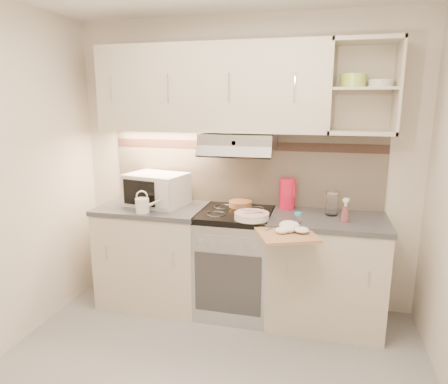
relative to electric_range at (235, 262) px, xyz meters
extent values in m
cube|color=beige|center=(0.00, 0.30, 0.80)|extent=(3.00, 0.04, 2.50)
cube|color=#C6B299|center=(0.00, 0.29, 0.77)|extent=(2.40, 0.02, 0.64)
cube|color=#38241E|center=(0.00, 0.28, 0.97)|extent=(2.40, 0.01, 0.08)
cube|color=beige|center=(-0.25, 0.13, 1.45)|extent=(1.90, 0.34, 0.70)
cube|color=beige|center=(0.95, 0.13, 1.45)|extent=(0.50, 0.34, 0.70)
cylinder|color=#A6C84D|center=(0.87, 0.13, 1.50)|extent=(0.19, 0.19, 0.10)
cylinder|color=silver|center=(1.07, 0.13, 1.48)|extent=(0.18, 0.18, 0.06)
cube|color=#B7B7BC|center=(0.00, 0.10, 1.03)|extent=(0.60, 0.40, 0.12)
cube|color=beige|center=(-0.75, 0.00, -0.02)|extent=(0.90, 0.60, 0.86)
cube|color=#47474C|center=(-0.75, 0.00, 0.43)|extent=(0.92, 0.62, 0.04)
cube|color=beige|center=(0.75, 0.00, -0.02)|extent=(0.90, 0.60, 0.86)
cube|color=#47474C|center=(0.75, 0.00, 0.43)|extent=(0.92, 0.62, 0.04)
cube|color=#B7B7BC|center=(0.00, 0.00, -0.03)|extent=(0.60, 0.58, 0.85)
cube|color=black|center=(0.00, 0.00, 0.42)|extent=(0.60, 0.60, 0.05)
cube|color=silver|center=(-0.73, 0.06, 0.59)|extent=(0.56, 0.46, 0.28)
cube|color=black|center=(-0.73, -0.13, 0.59)|extent=(0.32, 0.08, 0.21)
cylinder|color=silver|center=(-0.74, -0.22, 0.51)|extent=(0.11, 0.11, 0.12)
cone|color=silver|center=(-0.66, -0.20, 0.53)|extent=(0.16, 0.07, 0.09)
torus|color=silver|center=(-0.74, -0.22, 0.59)|extent=(0.10, 0.03, 0.10)
cylinder|color=silver|center=(0.17, -0.18, 0.46)|extent=(0.27, 0.27, 0.02)
cylinder|color=silver|center=(0.17, -0.18, 0.47)|extent=(0.27, 0.27, 0.02)
cylinder|color=silver|center=(0.17, -0.18, 0.49)|extent=(0.27, 0.27, 0.02)
cube|color=silver|center=(0.17, -0.18, 0.50)|extent=(0.18, 0.03, 0.01)
cylinder|color=olive|center=(0.01, 0.16, 0.47)|extent=(0.20, 0.20, 0.05)
cylinder|color=red|center=(0.40, 0.20, 0.58)|extent=(0.13, 0.13, 0.26)
cube|color=red|center=(0.47, 0.18, 0.61)|extent=(0.03, 0.04, 0.11)
cylinder|color=white|center=(0.77, 0.08, 0.54)|extent=(0.10, 0.10, 0.18)
cylinder|color=#B7B7BC|center=(0.77, 0.08, 0.64)|extent=(0.10, 0.10, 0.02)
cylinder|color=white|center=(0.52, -0.21, 0.48)|extent=(0.05, 0.05, 0.07)
cylinder|color=#278BC6|center=(0.52, -0.21, 0.52)|extent=(0.06, 0.06, 0.02)
cone|color=#D87881|center=(0.87, -0.07, 0.51)|extent=(0.08, 0.08, 0.12)
cube|color=#A48257|center=(0.46, -0.41, 0.42)|extent=(0.50, 0.48, 0.02)
camera|label=1|loc=(0.68, -3.14, 1.35)|focal=32.00mm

